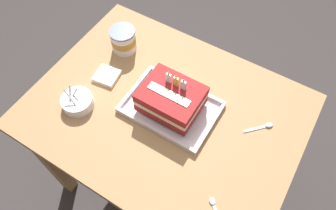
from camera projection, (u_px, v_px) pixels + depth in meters
ground_plane at (166, 178)px, 1.87m from camera, size 8.00×8.00×0.00m
dining_table at (165, 125)px, 1.31m from camera, size 1.02×0.78×0.78m
foil_tray at (171, 108)px, 1.21m from camera, size 0.35×0.24×0.02m
birthday_cake at (171, 98)px, 1.15m from camera, size 0.22×0.18×0.15m
bowl_stack at (77, 102)px, 1.20m from camera, size 0.12×0.12×0.09m
ice_cream_tub at (123, 40)px, 1.33m from camera, size 0.11×0.11×0.10m
serving_spoon_near_tray at (265, 126)px, 1.17m from camera, size 0.09×0.09×0.01m
napkin_pile at (107, 76)px, 1.29m from camera, size 0.10×0.10×0.02m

